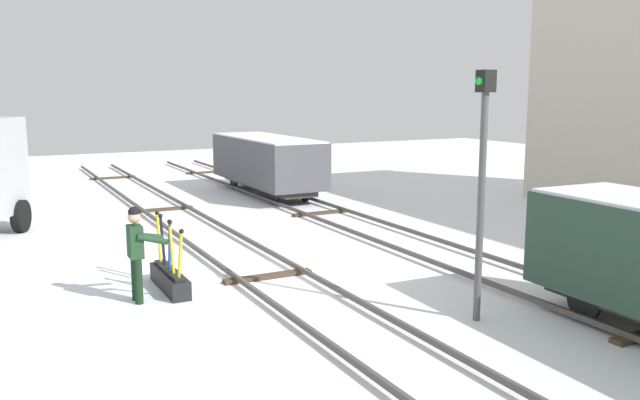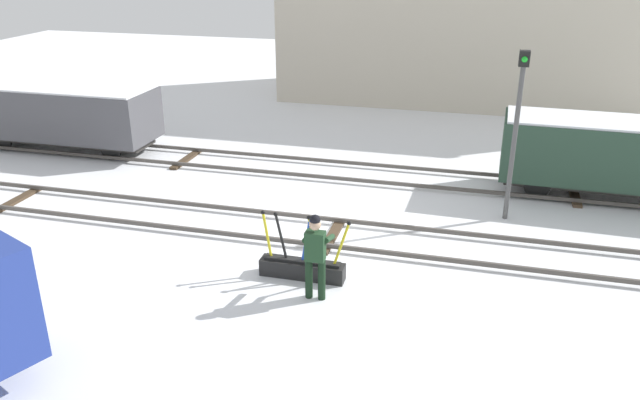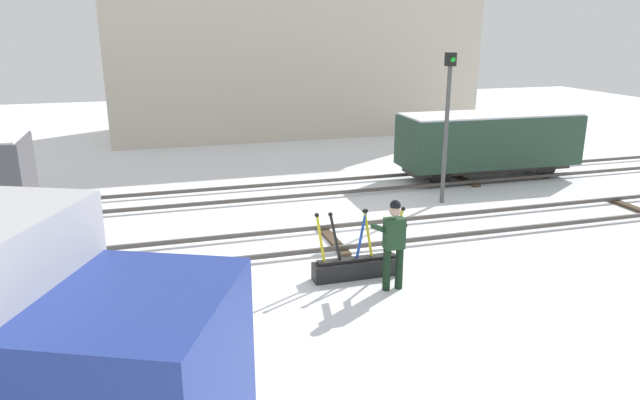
{
  "view_description": "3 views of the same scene",
  "coord_description": "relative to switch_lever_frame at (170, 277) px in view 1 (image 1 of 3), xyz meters",
  "views": [
    {
      "loc": [
        12.4,
        -5.18,
        3.91
      ],
      "look_at": [
        -0.07,
        1.26,
        1.56
      ],
      "focal_mm": 37.16,
      "sensor_mm": 36.0,
      "label": 1
    },
    {
      "loc": [
        3.15,
        -13.19,
        6.6
      ],
      "look_at": [
        -0.34,
        0.13,
        0.87
      ],
      "focal_mm": 35.4,
      "sensor_mm": 36.0,
      "label": 2
    },
    {
      "loc": [
        -3.93,
        -12.23,
        4.88
      ],
      "look_at": [
        -0.17,
        0.54,
        0.89
      ],
      "focal_mm": 32.56,
      "sensor_mm": 36.0,
      "label": 3
    }
  ],
  "objects": [
    {
      "name": "rail_worker",
      "position": [
        0.48,
        -0.7,
        0.76
      ],
      "size": [
        0.53,
        0.69,
        1.8
      ],
      "rotation": [
        0.0,
        0.0,
        -0.0
      ],
      "color": "black",
      "rests_on": "ground_plane"
    },
    {
      "name": "ground_plane",
      "position": [
        0.16,
        2.03,
        -0.25
      ],
      "size": [
        60.0,
        60.0,
        0.0
      ],
      "primitive_type": "plane",
      "color": "white"
    },
    {
      "name": "signal_post",
      "position": [
        4.15,
        4.21,
        2.3
      ],
      "size": [
        0.24,
        0.32,
        4.22
      ],
      "color": "#4C4C4C",
      "rests_on": "ground_plane"
    },
    {
      "name": "freight_car_back_track",
      "position": [
        -10.11,
        6.33,
        1.01
      ],
      "size": [
        6.3,
        2.07,
        2.17
      ],
      "rotation": [
        0.0,
        0.0,
        0.0
      ],
      "color": "#2D2B28",
      "rests_on": "ground_plane"
    },
    {
      "name": "switch_lever_frame",
      "position": [
        0.0,
        0.0,
        0.0
      ],
      "size": [
        1.93,
        0.36,
        1.44
      ],
      "rotation": [
        0.0,
        0.0,
        -0.0
      ],
      "color": "black",
      "rests_on": "ground_plane"
    },
    {
      "name": "track_siding_near",
      "position": [
        0.16,
        6.33,
        -0.14
      ],
      "size": [
        44.0,
        1.94,
        0.18
      ],
      "color": "#4C4742",
      "rests_on": "ground_plane"
    },
    {
      "name": "track_main_line",
      "position": [
        0.16,
        2.03,
        -0.14
      ],
      "size": [
        44.0,
        1.94,
        0.18
      ],
      "color": "#4C4742",
      "rests_on": "ground_plane"
    }
  ]
}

